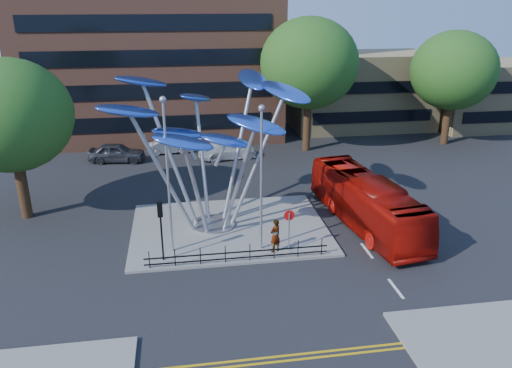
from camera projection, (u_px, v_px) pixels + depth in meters
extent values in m
plane|color=black|center=(261.00, 278.00, 25.78)|extent=(120.00, 120.00, 0.00)
cube|color=slate|center=(229.00, 228.00, 31.15)|extent=(12.00, 9.00, 0.15)
cube|color=gold|center=(285.00, 356.00, 20.24)|extent=(40.00, 0.12, 0.01)
cube|color=gold|center=(287.00, 361.00, 19.96)|extent=(40.00, 0.12, 0.01)
cube|color=tan|center=(360.00, 91.00, 54.41)|extent=(15.00, 8.00, 8.00)
cube|color=tan|center=(488.00, 95.00, 54.77)|extent=(12.00, 8.00, 7.00)
cylinder|color=black|center=(307.00, 120.00, 46.26)|extent=(0.70, 0.70, 5.72)
ellipsoid|color=#184914|center=(309.00, 63.00, 44.42)|extent=(8.80, 8.80, 8.10)
cylinder|color=black|center=(22.00, 182.00, 32.13)|extent=(0.70, 0.70, 4.84)
ellipsoid|color=#184914|center=(10.00, 115.00, 30.58)|extent=(7.60, 7.60, 6.99)
cylinder|color=black|center=(447.00, 118.00, 48.41)|extent=(0.70, 0.70, 5.06)
ellipsoid|color=#184914|center=(454.00, 70.00, 46.78)|extent=(8.00, 8.00, 7.36)
cylinder|color=#9EA0A5|center=(213.00, 224.00, 31.42)|extent=(2.80, 2.80, 0.12)
cylinder|color=#9EA0A5|center=(191.00, 171.00, 29.34)|extent=(0.24, 0.24, 7.80)
ellipsoid|color=blue|center=(128.00, 111.00, 26.57)|extent=(3.92, 2.95, 1.39)
cylinder|color=#9EA0A5|center=(206.00, 183.00, 29.33)|extent=(0.24, 0.24, 6.40)
ellipsoid|color=blue|center=(183.00, 142.00, 25.99)|extent=(3.47, 1.78, 1.31)
cylinder|color=#9EA0A5|center=(222.00, 177.00, 29.55)|extent=(0.24, 0.24, 7.00)
ellipsoid|color=blue|center=(256.00, 124.00, 27.10)|extent=(3.81, 3.11, 1.36)
cylinder|color=#9EA0A5|center=(231.00, 162.00, 30.17)|extent=(0.24, 0.24, 8.20)
ellipsoid|color=blue|center=(286.00, 92.00, 29.58)|extent=(3.52, 4.06, 1.44)
cylinder|color=#9EA0A5|center=(223.00, 155.00, 30.87)|extent=(0.24, 0.24, 8.60)
ellipsoid|color=blue|center=(253.00, 79.00, 31.52)|extent=(2.21, 3.79, 1.39)
cylinder|color=#9EA0A5|center=(207.00, 165.00, 31.03)|extent=(0.24, 0.24, 7.40)
ellipsoid|color=blue|center=(196.00, 98.00, 32.07)|extent=(3.02, 3.71, 1.34)
cylinder|color=#9EA0A5|center=(194.00, 157.00, 30.11)|extent=(0.24, 0.24, 8.80)
ellipsoid|color=blue|center=(142.00, 81.00, 29.44)|extent=(3.88, 3.60, 1.42)
ellipsoid|color=blue|center=(179.00, 133.00, 29.24)|extent=(3.40, 1.96, 1.13)
ellipsoid|color=blue|center=(226.00, 140.00, 29.22)|extent=(3.39, 2.16, 1.11)
cylinder|color=#9EA0A5|center=(168.00, 180.00, 26.81)|extent=(0.14, 0.14, 8.50)
sphere|color=#9EA0A5|center=(163.00, 99.00, 25.26)|extent=(0.36, 0.36, 0.36)
cylinder|color=#9EA0A5|center=(261.00, 183.00, 27.16)|extent=(0.14, 0.14, 8.00)
sphere|color=#9EA0A5|center=(262.00, 108.00, 25.70)|extent=(0.36, 0.36, 0.36)
cylinder|color=black|center=(162.00, 233.00, 26.75)|extent=(0.10, 0.10, 3.20)
cube|color=black|center=(160.00, 209.00, 26.25)|extent=(0.28, 0.18, 0.85)
sphere|color=#FF0C0C|center=(159.00, 205.00, 26.15)|extent=(0.18, 0.18, 0.18)
cylinder|color=#9EA0A5|center=(289.00, 232.00, 27.92)|extent=(0.08, 0.08, 2.30)
cylinder|color=red|center=(289.00, 215.00, 27.60)|extent=(0.60, 0.04, 0.60)
cube|color=white|center=(289.00, 215.00, 27.61)|extent=(0.42, 0.03, 0.10)
cylinder|color=black|center=(149.00, 260.00, 26.29)|extent=(0.05, 0.05, 1.00)
cylinder|color=black|center=(175.00, 258.00, 26.49)|extent=(0.05, 0.05, 1.00)
cylinder|color=black|center=(200.00, 256.00, 26.68)|extent=(0.05, 0.05, 1.00)
cylinder|color=black|center=(225.00, 254.00, 26.88)|extent=(0.05, 0.05, 1.00)
cylinder|color=black|center=(250.00, 252.00, 27.07)|extent=(0.05, 0.05, 1.00)
cylinder|color=black|center=(274.00, 250.00, 27.27)|extent=(0.05, 0.05, 1.00)
cylinder|color=black|center=(298.00, 248.00, 27.46)|extent=(0.05, 0.05, 1.00)
cylinder|color=black|center=(322.00, 247.00, 27.66)|extent=(0.05, 0.05, 1.00)
cube|color=black|center=(238.00, 252.00, 26.96)|extent=(10.00, 0.06, 0.06)
cube|color=black|center=(238.00, 258.00, 27.08)|extent=(10.00, 0.06, 0.06)
imported|color=#940C06|center=(366.00, 202.00, 31.26)|extent=(4.14, 11.73, 3.20)
imported|color=gray|center=(275.00, 236.00, 27.87)|extent=(0.86, 0.77, 1.96)
imported|color=#393A3F|center=(117.00, 153.00, 43.65)|extent=(5.04, 2.48, 1.65)
imported|color=#9B9EA2|center=(169.00, 146.00, 46.11)|extent=(4.03, 1.75, 1.29)
imported|color=silver|center=(228.00, 150.00, 44.58)|extent=(5.55, 2.97, 1.53)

